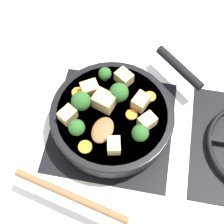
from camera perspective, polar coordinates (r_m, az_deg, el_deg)
name	(u,v)px	position (r m, az deg, el deg)	size (l,w,h in m)	color
ground_plane	(112,126)	(0.81, 0.00, -2.60)	(2.40, 2.40, 0.00)	white
front_burner_grate	(112,124)	(0.80, 0.00, -2.24)	(0.31, 0.31, 0.03)	black
skillet_pan	(113,116)	(0.76, 0.14, -0.71)	(0.38, 0.37, 0.05)	black
wooden_spoon	(85,167)	(0.68, -5.04, -10.02)	(0.23, 0.25, 0.02)	brown
tofu_cube_center_large	(141,102)	(0.74, 5.26, 1.90)	(0.04, 0.03, 0.03)	#DBB770
tofu_cube_near_handle	(147,121)	(0.72, 6.45, -1.72)	(0.04, 0.03, 0.03)	#DBB770
tofu_cube_east_chunk	(68,115)	(0.73, -8.11, -0.54)	(0.04, 0.03, 0.03)	#DBB770
tofu_cube_west_chunk	(114,145)	(0.69, 0.33, -6.13)	(0.04, 0.03, 0.03)	#DBB770
tofu_cube_back_piece	(90,89)	(0.76, -4.08, 4.26)	(0.04, 0.03, 0.03)	#DBB770
tofu_cube_front_piece	(124,78)	(0.77, 2.18, 6.32)	(0.04, 0.03, 0.03)	#DBB770
tofu_cube_mid_small	(104,101)	(0.73, -1.44, 2.01)	(0.05, 0.04, 0.04)	#DBB770
broccoli_floret_near_spoon	(105,74)	(0.77, -1.30, 6.98)	(0.03, 0.03, 0.04)	#709956
broccoli_floret_center_top	(81,101)	(0.73, -5.66, 2.05)	(0.05, 0.05, 0.05)	#709956
broccoli_floret_east_rim	(140,133)	(0.69, 5.18, -3.88)	(0.04, 0.04, 0.05)	#709956
broccoli_floret_west_rim	(119,93)	(0.73, 1.28, 3.56)	(0.05, 0.05, 0.05)	#709956
broccoli_floret_north_edge	(77,128)	(0.70, -6.47, -2.86)	(0.04, 0.04, 0.04)	#709956
carrot_slice_orange_thin	(131,116)	(0.73, 3.53, -0.80)	(0.03, 0.03, 0.01)	orange
carrot_slice_near_center	(85,147)	(0.70, -4.95, -6.39)	(0.03, 0.03, 0.01)	orange
carrot_slice_edge_slice	(78,93)	(0.77, -6.30, 3.55)	(0.03, 0.03, 0.01)	orange
carrot_slice_under_broccoli	(150,97)	(0.76, 6.96, 2.81)	(0.03, 0.03, 0.01)	orange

